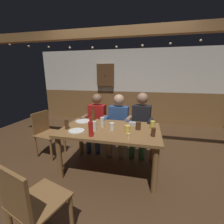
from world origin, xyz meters
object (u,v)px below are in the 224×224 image
Objects in this scene: pint_glass_2 at (127,129)px; person_2 at (141,121)px; dining_table at (110,135)px; chair_empty_near_left at (31,204)px; pint_glass_3 at (67,124)px; pint_glass_5 at (112,127)px; plate_1 at (83,121)px; pint_glass_1 at (153,132)px; pint_glass_0 at (138,126)px; wall_dart_cabinet at (105,75)px; pint_glass_6 at (102,122)px; person_0 at (96,119)px; bottle_1 at (93,115)px; bottle_0 at (91,128)px; condiment_caddy at (133,124)px; person_1 at (118,121)px; chair_empty_near_right at (46,132)px; table_candle at (128,136)px; plate_0 at (77,131)px; pint_glass_4 at (152,125)px; pint_glass_7 at (94,126)px.

person_2 is at bearing 78.11° from pint_glass_2.
dining_table is 1.40m from chair_empty_near_left.
pint_glass_5 is (0.72, 0.11, -0.02)m from pint_glass_3.
pint_glass_1 is (1.25, -0.42, 0.06)m from plate_1.
pint_glass_0 is at bearing 45.23° from pint_glass_2.
chair_empty_near_left is at bearing -106.68° from dining_table.
person_2 is 1.78× the size of wall_dart_cabinet.
pint_glass_6 is at bearing 96.80° from chair_empty_near_left.
person_0 is 0.40m from bottle_1.
bottle_0 is at bearing -151.24° from pint_glass_2.
person_2 is at bearing 21.81° from bottle_1.
condiment_caddy is 0.20× the size of wall_dart_cabinet.
pint_glass_0 reaches higher than dining_table.
pint_glass_2 is at bearing 169.00° from pint_glass_1.
person_1 is 4.30× the size of bottle_0.
wall_dart_cabinet reaches higher than pint_glass_3.
chair_empty_near_right is at bearing 150.81° from pint_glass_3.
bottle_0 is 2.19× the size of pint_glass_0.
person_0 reaches higher than pint_glass_5.
table_candle is 0.82m from plate_0.
person_2 is at bearing 58.62° from bottle_0.
person_0 reaches higher than pint_glass_3.
chair_empty_near_left is 1.45m from pint_glass_2.
condiment_caddy is 0.48× the size of bottle_1.
pint_glass_2 is at bearing 86.90° from person_2.
pint_glass_0 is at bearing -64.83° from wall_dart_cabinet.
pint_glass_1 is 0.38m from pint_glass_2.
bottle_1 is 1.20m from pint_glass_1.
plate_0 is 0.35× the size of wall_dart_cabinet.
plate_1 is (-0.92, 0.59, -0.03)m from table_candle.
chair_empty_near_left reaches higher than plate_0.
chair_empty_near_left is at bearing -84.35° from wall_dart_cabinet.
condiment_caddy is 0.45m from pint_glass_5.
plate_0 is (-0.00, -0.94, 0.08)m from person_0.
plate_1 is at bearing 169.09° from pint_glass_0.
chair_empty_near_left is 11.00× the size of table_candle.
condiment_caddy is at bearing 151.63° from person_0.
bottle_1 reaches higher than condiment_caddy.
bottle_0 is (-0.19, -0.37, 0.22)m from dining_table.
pint_glass_5 is (0.52, 0.17, 0.05)m from plate_0.
pint_glass_4 reaches higher than pint_glass_2.
pint_glass_5 is at bearing 123.87° from person_0.
person_1 is 0.88m from pint_glass_4.
pint_glass_2 is at bearing 133.39° from person_0.
condiment_caddy is at bearing 88.64° from table_candle.
bottle_1 reaches higher than pint_glass_4.
chair_empty_near_left is 1.66m from pint_glass_0.
pint_glass_0 is at bearing 11.08° from pint_glass_3.
pint_glass_7 reaches higher than plate_1.
plate_1 is at bearing 76.86° from pint_glass_3.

